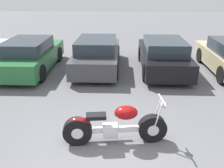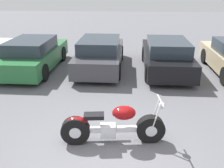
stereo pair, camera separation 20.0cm
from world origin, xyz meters
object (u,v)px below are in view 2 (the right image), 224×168
Objects in this scene: parked_car_dark_grey at (100,54)px; parked_car_black at (166,56)px; parked_car_green at (34,55)px; motorcycle at (112,126)px.

parked_car_dark_grey is 1.00× the size of parked_car_black.
parked_car_dark_grey is (2.73, 0.34, 0.00)m from parked_car_green.
parked_car_green reaches higher than motorcycle.
parked_car_black is (1.84, 5.24, 0.21)m from motorcycle.
parked_car_dark_grey is 2.73m from parked_car_black.
parked_car_dark_grey is (-0.90, 5.32, 0.21)m from motorcycle.
motorcycle is at bearing -109.31° from parked_car_black.
parked_car_green is at bearing 126.09° from motorcycle.
parked_car_green is 1.00× the size of parked_car_black.
parked_car_dark_grey reaches higher than motorcycle.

